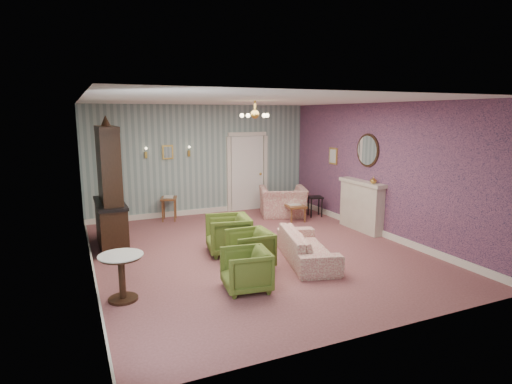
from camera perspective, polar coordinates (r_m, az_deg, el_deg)
name	(u,v)px	position (r m, az deg, el deg)	size (l,w,h in m)	color
floor	(255,251)	(8.38, -0.13, -7.98)	(7.00, 7.00, 0.00)	#8F5354
ceiling	(255,101)	(7.95, -0.14, 12.26)	(7.00, 7.00, 0.00)	white
wall_back	(202,160)	(11.30, -7.38, 4.28)	(6.00, 6.00, 0.00)	gray
wall_front	(377,219)	(5.10, 16.05, -3.58)	(6.00, 6.00, 0.00)	gray
wall_left	(86,190)	(7.37, -21.99, 0.31)	(7.00, 7.00, 0.00)	gray
wall_right	(380,170)	(9.64, 16.41, 2.89)	(7.00, 7.00, 0.00)	gray
wall_right_floral	(379,170)	(9.63, 16.34, 2.88)	(7.00, 7.00, 0.00)	#B65B77
door	(247,172)	(11.75, -1.19, 2.78)	(1.12, 0.12, 2.16)	white
olive_chair_a	(246,268)	(6.51, -1.37, -10.23)	(0.68, 0.64, 0.70)	#546824
olive_chair_b	(250,247)	(7.42, -0.85, -7.48)	(0.71, 0.67, 0.73)	#546824
olive_chair_c	(228,232)	(8.17, -3.79, -5.49)	(0.79, 0.74, 0.82)	#546824
sofa_chintz	(307,241)	(7.79, 6.94, -6.64)	(1.90, 0.55, 0.74)	#A14147
wingback_chair	(283,197)	(11.09, 3.67, -0.67)	(1.17, 0.76, 1.03)	#A14147
dresser	(109,184)	(8.80, -19.33, 0.97)	(0.54, 1.55, 2.58)	black
fireplace	(361,206)	(10.00, 14.06, -1.80)	(0.30, 1.40, 1.16)	beige
mantel_vase	(373,180)	(9.57, 15.61, 1.56)	(0.15, 0.15, 0.15)	gold
oval_mirror	(367,150)	(9.88, 14.85, 5.47)	(0.04, 0.76, 0.84)	white
framed_print	(333,156)	(10.99, 10.41, 4.81)	(0.04, 0.34, 0.42)	gold
coffee_table	(293,212)	(10.78, 5.04, -2.68)	(0.45, 0.80, 0.41)	brown
side_table_black	(315,207)	(11.17, 7.99, -1.96)	(0.36, 0.36, 0.53)	black
pedestal_table	(122,277)	(6.46, -17.68, -10.95)	(0.64, 0.64, 0.69)	black
nesting_table	(169,208)	(10.90, -11.68, -2.10)	(0.38, 0.49, 0.64)	brown
gilt_mirror_back	(168,152)	(11.01, -11.85, 5.30)	(0.28, 0.06, 0.36)	gold
sconce_left	(146,153)	(10.89, -14.66, 5.12)	(0.16, 0.12, 0.30)	gold
sconce_right	(189,151)	(11.12, -9.05, 5.44)	(0.16, 0.12, 0.30)	gold
chandelier	(255,115)	(7.95, -0.14, 10.32)	(0.56, 0.56, 0.36)	gold
burgundy_cushion	(284,199)	(10.94, 3.80, -1.00)	(0.38, 0.10, 0.38)	maroon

